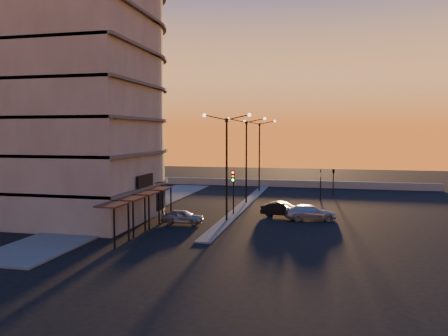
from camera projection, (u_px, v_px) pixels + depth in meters
ground at (227, 221)px, 38.56m from camera, size 120.00×120.00×0.00m
sidewalk_west at (135, 208)px, 44.77m from camera, size 5.00×40.00×0.12m
median at (246, 203)px, 48.28m from camera, size 1.20×36.00×0.12m
parapet at (279, 183)px, 63.35m from camera, size 44.00×0.50×1.00m
building at (81, 89)px, 40.73m from camera, size 14.35×17.08×25.00m
streetlamp_near at (227, 158)px, 38.11m from camera, size 4.32×0.32×9.51m
streetlamp_mid at (246, 153)px, 47.83m from camera, size 4.32×0.32×9.51m
streetlamp_far at (259, 150)px, 57.55m from camera, size 4.32×0.32×9.51m
traffic_light_main at (233, 185)px, 41.12m from camera, size 0.28×0.44×4.25m
signal_east_a at (321, 184)px, 50.24m from camera, size 0.13×0.16×3.60m
signal_east_b at (333, 171)px, 53.70m from camera, size 0.42×1.99×3.60m
car_hatchback at (183, 216)px, 37.59m from camera, size 3.70×1.67×1.23m
car_sedan at (282, 209)px, 40.99m from camera, size 4.10×1.84×1.30m
car_wagon at (311, 213)px, 39.12m from camera, size 4.88×2.74×1.34m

